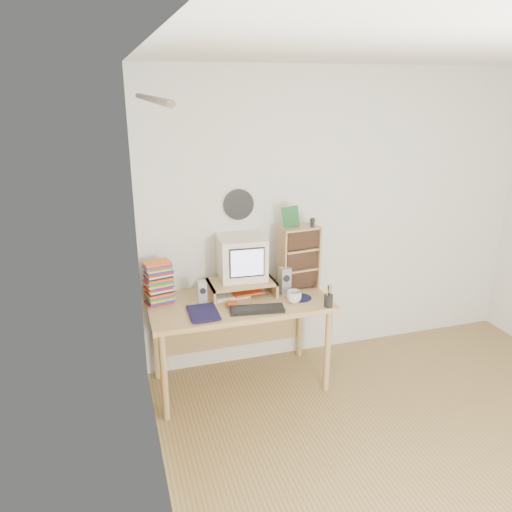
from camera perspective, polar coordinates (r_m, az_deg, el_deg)
floor at (r=3.68m, az=21.61°, el=-22.15°), size 3.50×3.50×0.00m
back_wall at (r=4.42m, az=9.72°, el=4.39°), size 3.50×0.00×3.50m
left_wall at (r=2.35m, az=-10.40°, el=-9.11°), size 0.00×3.50×3.50m
curtain at (r=2.82m, az=-10.69°, el=-6.37°), size 0.00×2.20×2.20m
wall_disc at (r=4.04m, az=-1.99°, el=5.89°), size 0.25×0.02×0.25m
desk at (r=4.02m, az=-2.17°, el=-6.50°), size 1.40×0.70×0.75m
monitor_riser at (r=3.97m, az=-1.65°, el=-3.21°), size 0.52×0.30×0.12m
crt_monitor at (r=3.95m, az=-1.55°, el=-0.30°), size 0.38×0.38×0.34m
speaker_left at (r=3.84m, az=-6.18°, el=-4.16°), size 0.07×0.07×0.18m
speaker_right at (r=4.01m, az=3.27°, el=-2.80°), size 0.09×0.09×0.22m
keyboard at (r=3.72m, az=0.12°, el=-6.13°), size 0.42×0.19×0.03m
dvd_stack at (r=3.88m, az=-11.04°, el=-3.42°), size 0.22×0.17×0.27m
cd_rack at (r=4.08m, az=4.90°, el=-0.18°), size 0.33×0.20×0.52m
mug at (r=3.86m, az=4.35°, el=-4.68°), size 0.13×0.13×0.09m
diary at (r=3.67m, az=-7.70°, el=-6.49°), size 0.26×0.20×0.05m
mousepad at (r=3.96m, az=5.04°, el=-4.78°), size 0.20×0.20×0.00m
pen_cup at (r=3.82m, az=8.29°, el=-4.81°), size 0.08×0.08×0.13m
papers at (r=4.00m, az=-2.34°, el=-4.24°), size 0.30×0.23×0.04m
red_box at (r=3.80m, az=-2.77°, el=-5.53°), size 0.08×0.05×0.04m
game_box at (r=3.97m, az=3.99°, el=4.48°), size 0.13×0.05×0.16m
webcam at (r=3.99m, az=6.47°, el=3.84°), size 0.05×0.05×0.08m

